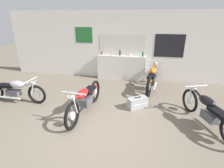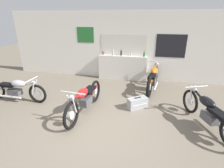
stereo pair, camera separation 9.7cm
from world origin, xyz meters
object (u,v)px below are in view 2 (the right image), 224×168
at_px(motorcycle_red, 85,99).
at_px(motorcycle_black, 209,112).
at_px(motorcycle_silver, 16,89).
at_px(bottle_center, 121,53).
at_px(motorcycle_orange, 153,78).
at_px(bottle_left_center, 113,52).
at_px(bottle_rightmost, 144,54).
at_px(bottle_leftmost, 103,53).
at_px(hard_case_silver, 137,103).
at_px(bottle_right_center, 131,54).

xyz_separation_m(motorcycle_red, motorcycle_black, (3.16, -0.02, -0.01)).
bearing_deg(motorcycle_silver, motorcycle_red, -6.19).
height_order(bottle_center, motorcycle_orange, bottle_center).
relative_size(bottle_left_center, motorcycle_orange, 0.15).
bearing_deg(bottle_rightmost, bottle_center, 177.67).
distance_m(bottle_rightmost, motorcycle_orange, 1.20).
bearing_deg(motorcycle_black, motorcycle_silver, 177.13).
distance_m(motorcycle_black, motorcycle_silver, 5.59).
bearing_deg(motorcycle_silver, bottle_leftmost, 52.28).
bearing_deg(motorcycle_orange, hard_case_silver, -105.69).
height_order(bottle_left_center, bottle_rightmost, bottle_left_center).
bearing_deg(hard_case_silver, bottle_left_center, 117.96).
bearing_deg(motorcycle_orange, bottle_rightmost, 114.58).
bearing_deg(motorcycle_orange, bottle_left_center, 153.05).
xyz_separation_m(bottle_leftmost, bottle_left_center, (0.44, -0.06, 0.06)).
xyz_separation_m(bottle_center, hard_case_silver, (0.92, -2.45, -0.98)).
relative_size(motorcycle_red, motorcycle_silver, 1.03).
height_order(bottle_right_center, motorcycle_black, bottle_right_center).
xyz_separation_m(motorcycle_red, motorcycle_silver, (-2.42, 0.26, -0.04)).
bearing_deg(motorcycle_red, bottle_center, 80.72).
distance_m(bottle_rightmost, motorcycle_red, 3.40).
xyz_separation_m(bottle_leftmost, motorcycle_orange, (2.13, -0.93, -0.67)).
bearing_deg(bottle_left_center, motorcycle_silver, -133.62).
bearing_deg(bottle_center, hard_case_silver, -69.35).
relative_size(bottle_left_center, motorcycle_red, 0.15).
distance_m(bottle_left_center, motorcycle_orange, 2.04).
relative_size(bottle_center, motorcycle_orange, 0.12).
height_order(motorcycle_silver, hard_case_silver, motorcycle_silver).
xyz_separation_m(motorcycle_black, motorcycle_silver, (-5.58, 0.28, -0.03)).
xyz_separation_m(bottle_left_center, bottle_rightmost, (1.29, 0.03, -0.03)).
bearing_deg(bottle_center, motorcycle_red, -99.28).
distance_m(bottle_center, motorcycle_silver, 4.10).
distance_m(bottle_right_center, bottle_rightmost, 0.55).
bearing_deg(bottle_rightmost, motorcycle_orange, -65.42).
distance_m(bottle_center, bottle_right_center, 0.40).
relative_size(bottle_leftmost, bottle_center, 0.67).
distance_m(bottle_rightmost, hard_case_silver, 2.61).
relative_size(bottle_right_center, bottle_rightmost, 0.69).
distance_m(bottle_leftmost, hard_case_silver, 3.13).
height_order(bottle_center, hard_case_silver, bottle_center).
relative_size(bottle_leftmost, motorcycle_orange, 0.08).
bearing_deg(motorcycle_orange, motorcycle_red, -131.27).
xyz_separation_m(bottle_left_center, bottle_center, (0.34, 0.07, -0.03)).
distance_m(bottle_rightmost, motorcycle_silver, 4.79).
distance_m(motorcycle_silver, hard_case_silver, 3.86).
bearing_deg(motorcycle_red, bottle_rightmost, 64.33).
height_order(motorcycle_orange, motorcycle_silver, motorcycle_orange).
height_order(motorcycle_orange, motorcycle_red, motorcycle_orange).
xyz_separation_m(bottle_center, bottle_rightmost, (0.95, -0.04, -0.01)).
bearing_deg(bottle_center, motorcycle_orange, -34.51).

